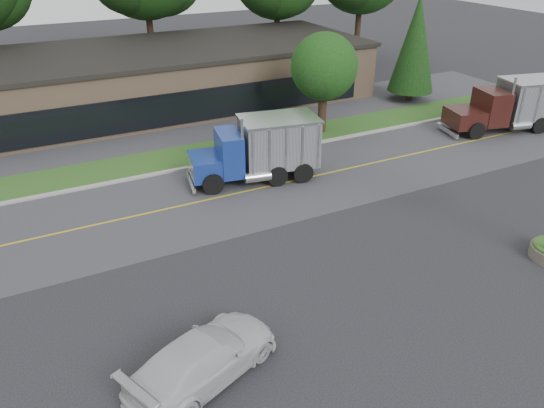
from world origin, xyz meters
The scene contains 12 objects.
ground centered at (0.00, 0.00, 0.00)m, with size 140.00×140.00×0.00m, color #34343A.
road centered at (0.00, 9.00, 0.00)m, with size 60.00×8.00×0.02m, color #4D4D52.
center_line centered at (0.00, 9.00, 0.00)m, with size 60.00×0.12×0.01m, color gold.
curb centered at (0.00, 13.20, 0.00)m, with size 60.00×0.30×0.12m, color #9E9E99.
grass_verge centered at (0.00, 15.00, 0.00)m, with size 60.00×3.40×0.03m, color #24511B.
far_parking centered at (0.00, 20.00, 0.00)m, with size 60.00×7.00×0.02m, color #4D4D52.
strip_mall centered at (2.00, 26.00, 2.00)m, with size 32.00×12.00×4.00m, color #A17E63.
evergreen_right centered at (20.00, 18.00, 4.39)m, with size 3.52×3.52×7.99m.
tree_verge centered at (10.07, 15.05, 4.14)m, with size 4.56×4.29×6.51m.
dump_truck_blue centered at (3.14, 10.13, 1.80)m, with size 7.21×3.78×3.36m.
dump_truck_maroon centered at (22.26, 9.37, 1.81)m, with size 9.64×4.59×3.36m.
rally_car centered at (-4.79, -2.06, 0.75)m, with size 2.11×5.20×1.51m, color silver.
Camera 1 is at (-8.41, -13.68, 12.34)m, focal length 35.00 mm.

